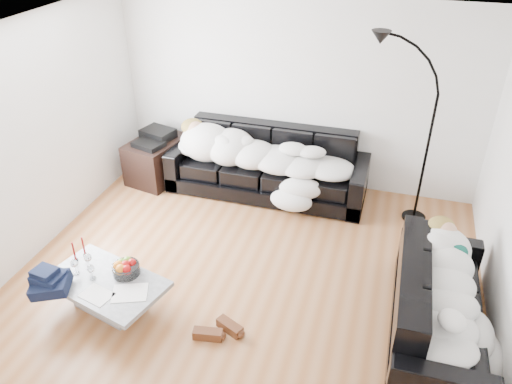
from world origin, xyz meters
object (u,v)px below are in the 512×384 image
(sleeper_right, at_px, (447,286))
(wine_glass_c, at_px, (92,272))
(sofa_right, at_px, (442,304))
(shoes, at_px, (218,330))
(floor_lamp, at_px, (428,146))
(sofa_back, at_px, (267,163))
(sleeper_back, at_px, (267,152))
(av_cabinet, at_px, (158,159))
(wine_glass_a, at_px, (88,261))
(candle_left, at_px, (74,252))
(stereo, at_px, (155,136))
(wine_glass_b, at_px, (75,267))
(fruit_bowl, at_px, (126,267))
(coffee_table, at_px, (108,294))
(candle_right, at_px, (84,247))

(sleeper_right, distance_m, wine_glass_c, 3.39)
(sofa_right, bearing_deg, shoes, 106.75)
(floor_lamp, bearing_deg, sleeper_right, -72.33)
(sofa_back, bearing_deg, sofa_right, -42.83)
(sleeper_back, height_order, av_cabinet, sleeper_back)
(wine_glass_a, bearing_deg, sofa_right, 7.34)
(wine_glass_c, bearing_deg, sofa_back, 68.20)
(sleeper_right, xyz_separation_m, candle_left, (-3.66, -0.38, -0.16))
(wine_glass_a, relative_size, floor_lamp, 0.09)
(wine_glass_a, bearing_deg, shoes, -6.19)
(sofa_back, xyz_separation_m, wine_glass_a, (-1.19, -2.54, -0.00))
(sofa_right, height_order, shoes, sofa_right)
(wine_glass_a, distance_m, stereo, 2.51)
(wine_glass_b, height_order, av_cabinet, av_cabinet)
(sleeper_back, relative_size, fruit_bowl, 8.30)
(coffee_table, distance_m, wine_glass_b, 0.43)
(fruit_bowl, relative_size, candle_right, 1.13)
(coffee_table, bearing_deg, sofa_right, 10.05)
(av_cabinet, bearing_deg, sleeper_back, 12.62)
(shoes, bearing_deg, floor_lamp, 57.88)
(sofa_back, distance_m, shoes, 2.74)
(fruit_bowl, bearing_deg, candle_right, 167.50)
(av_cabinet, bearing_deg, sleeper_right, -15.89)
(sofa_right, bearing_deg, coffee_table, 100.05)
(wine_glass_c, bearing_deg, shoes, -1.19)
(sleeper_right, height_order, floor_lamp, floor_lamp)
(fruit_bowl, bearing_deg, sleeper_right, 7.58)
(shoes, height_order, av_cabinet, av_cabinet)
(candle_right, xyz_separation_m, stereo, (-0.30, 2.30, 0.20))
(candle_left, distance_m, av_cabinet, 2.42)
(wine_glass_c, xyz_separation_m, av_cabinet, (-0.57, 2.59, -0.13))
(coffee_table, bearing_deg, wine_glass_b, 177.70)
(sofa_right, height_order, candle_right, sofa_right)
(av_cabinet, bearing_deg, fruit_bowl, -59.16)
(sleeper_back, distance_m, stereo, 1.64)
(sleeper_right, relative_size, fruit_bowl, 6.06)
(candle_left, bearing_deg, wine_glass_a, -16.81)
(sofa_back, relative_size, floor_lamp, 1.31)
(wine_glass_b, bearing_deg, sleeper_back, 63.93)
(coffee_table, height_order, wine_glass_b, wine_glass_b)
(fruit_bowl, distance_m, stereo, 2.58)
(wine_glass_a, height_order, stereo, stereo)
(wine_glass_a, relative_size, wine_glass_b, 1.07)
(sofa_right, relative_size, av_cabinet, 2.23)
(sleeper_right, xyz_separation_m, coffee_table, (-3.20, -0.57, -0.45))
(fruit_bowl, distance_m, candle_right, 0.57)
(shoes, bearing_deg, sleeper_back, 97.56)
(candle_left, height_order, floor_lamp, floor_lamp)
(wine_glass_c, xyz_separation_m, candle_left, (-0.32, 0.19, 0.04))
(wine_glass_a, distance_m, candle_left, 0.22)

